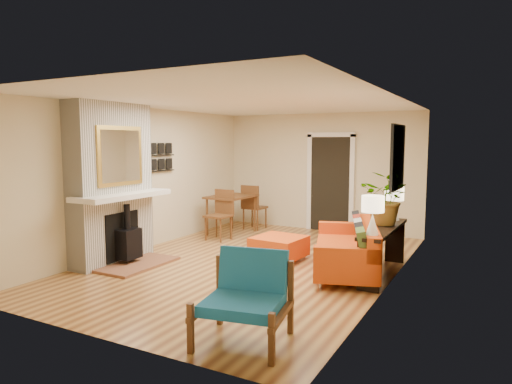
% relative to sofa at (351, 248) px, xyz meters
% --- Properties ---
extents(room_shell, '(6.50, 6.50, 6.50)m').
position_rel_sofa_xyz_m(room_shell, '(-0.99, 2.34, 0.88)').
color(room_shell, tan).
rests_on(room_shell, ground).
extents(fireplace, '(1.09, 1.68, 2.60)m').
position_rel_sofa_xyz_m(fireplace, '(-3.59, -1.30, 0.88)').
color(fireplace, white).
rests_on(fireplace, ground).
extents(sofa, '(1.49, 2.24, 0.81)m').
position_rel_sofa_xyz_m(sofa, '(0.00, 0.00, 0.00)').
color(sofa, silver).
rests_on(sofa, ground).
extents(ottoman, '(0.85, 0.85, 0.39)m').
position_rel_sofa_xyz_m(ottoman, '(-1.26, 0.10, -0.13)').
color(ottoman, silver).
rests_on(ottoman, ground).
extents(blue_chair, '(0.98, 0.96, 0.88)m').
position_rel_sofa_xyz_m(blue_chair, '(-0.23, -2.83, 0.12)').
color(blue_chair, brown).
rests_on(blue_chair, ground).
extents(dining_table, '(0.85, 1.89, 1.01)m').
position_rel_sofa_xyz_m(dining_table, '(-3.05, 1.65, 0.30)').
color(dining_table, brown).
rests_on(dining_table, ground).
extents(console_table, '(0.34, 1.85, 0.72)m').
position_rel_sofa_xyz_m(console_table, '(0.48, 0.02, 0.22)').
color(console_table, black).
rests_on(console_table, ground).
extents(lamp_near, '(0.30, 0.30, 0.54)m').
position_rel_sofa_xyz_m(lamp_near, '(0.48, -0.67, 0.71)').
color(lamp_near, white).
rests_on(lamp_near, console_table).
extents(lamp_far, '(0.30, 0.30, 0.54)m').
position_rel_sofa_xyz_m(lamp_far, '(0.48, 0.72, 0.71)').
color(lamp_far, white).
rests_on(lamp_far, console_table).
extents(houseplant, '(0.89, 0.83, 0.81)m').
position_rel_sofa_xyz_m(houseplant, '(0.47, 0.22, 0.77)').
color(houseplant, '#1E5919').
rests_on(houseplant, console_table).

